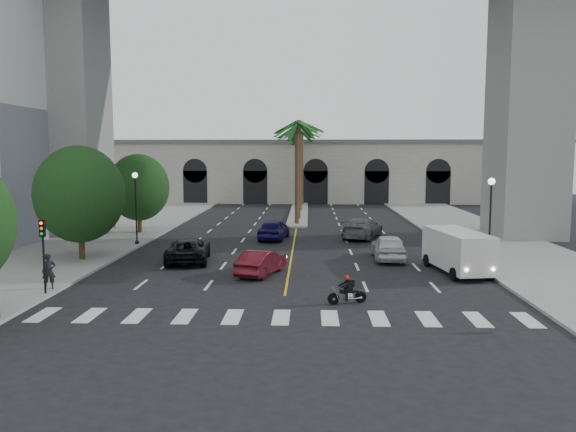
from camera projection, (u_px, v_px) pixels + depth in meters
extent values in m
plane|color=black|center=(283.00, 307.00, 24.59)|extent=(140.00, 140.00, 0.00)
cube|color=gray|center=(83.00, 247.00, 40.03)|extent=(8.00, 100.00, 0.15)
cube|color=gray|center=(509.00, 250.00, 38.91)|extent=(8.00, 100.00, 0.15)
cube|color=gray|center=(299.00, 213.00, 62.31)|extent=(2.00, 24.00, 0.20)
cube|color=silver|center=(301.00, 173.00, 78.76)|extent=(70.00, 10.00, 8.00)
cube|color=slate|center=(301.00, 142.00, 78.28)|extent=(71.00, 10.50, 0.50)
cube|color=gray|center=(528.00, 107.00, 44.58)|extent=(5.00, 6.00, 20.80)
cube|color=gray|center=(70.00, 108.00, 45.96)|extent=(5.00, 6.00, 20.80)
cylinder|color=#47331E|center=(297.00, 175.00, 51.86)|extent=(0.40, 0.40, 9.50)
cylinder|color=#47331E|center=(299.00, 172.00, 55.81)|extent=(0.40, 0.40, 9.80)
cylinder|color=#47331E|center=(297.00, 173.00, 59.82)|extent=(0.40, 0.40, 9.30)
cylinder|color=#47331E|center=(300.00, 168.00, 63.74)|extent=(0.40, 0.40, 10.10)
cylinder|color=#47331E|center=(299.00, 169.00, 67.75)|extent=(0.40, 0.40, 9.60)
cylinder|color=#47331E|center=(302.00, 167.00, 71.69)|extent=(0.40, 0.40, 9.90)
cylinder|color=#382616|center=(82.00, 242.00, 34.86)|extent=(0.36, 0.36, 2.45)
ellipsoid|color=black|center=(80.00, 194.00, 34.53)|extent=(5.44, 5.44, 5.98)
cylinder|color=#382616|center=(140.00, 221.00, 46.79)|extent=(0.36, 0.36, 2.27)
ellipsoid|color=black|center=(139.00, 187.00, 46.48)|extent=(5.04, 5.04, 5.54)
cylinder|color=black|center=(137.00, 243.00, 40.88)|extent=(0.28, 0.28, 0.36)
cylinder|color=black|center=(136.00, 210.00, 40.61)|extent=(0.11, 0.11, 5.00)
sphere|color=white|center=(135.00, 175.00, 40.32)|extent=(0.40, 0.40, 0.40)
cylinder|color=black|center=(488.00, 268.00, 32.09)|extent=(0.28, 0.28, 0.36)
cylinder|color=black|center=(490.00, 226.00, 31.81)|extent=(0.11, 0.11, 5.00)
sphere|color=white|center=(492.00, 181.00, 31.53)|extent=(0.40, 0.40, 0.40)
cylinder|color=black|center=(44.00, 260.00, 26.30)|extent=(0.10, 0.10, 3.50)
cube|color=black|center=(42.00, 228.00, 26.13)|extent=(0.25, 0.18, 0.80)
cylinder|color=black|center=(333.00, 299.00, 25.01)|extent=(0.54, 0.23, 0.53)
cylinder|color=black|center=(360.00, 297.00, 25.31)|extent=(0.54, 0.23, 0.53)
cube|color=silver|center=(348.00, 296.00, 25.16)|extent=(0.41, 0.34, 0.23)
cube|color=black|center=(345.00, 291.00, 25.11)|extent=(0.52, 0.32, 0.18)
cube|color=black|center=(354.00, 291.00, 25.20)|extent=(0.44, 0.31, 0.11)
cylinder|color=black|center=(338.00, 287.00, 25.00)|extent=(0.16, 0.48, 0.03)
cube|color=black|center=(349.00, 284.00, 25.12)|extent=(0.31, 0.39, 0.46)
cube|color=black|center=(352.00, 283.00, 25.14)|extent=(0.19, 0.29, 0.34)
sphere|color=red|center=(347.00, 278.00, 25.05)|extent=(0.23, 0.23, 0.23)
imported|color=silver|center=(389.00, 247.00, 35.55)|extent=(2.05, 4.85, 1.64)
imported|color=#541019|center=(261.00, 262.00, 31.18)|extent=(2.73, 4.45, 1.38)
imported|color=black|center=(188.00, 250.00, 34.88)|extent=(3.10, 5.63, 1.49)
imported|color=#5A5B5E|center=(362.00, 228.00, 44.53)|extent=(4.06, 6.09, 1.64)
imported|color=#171152|center=(274.00, 229.00, 43.87)|extent=(2.55, 4.96, 1.62)
cube|color=silver|center=(457.00, 249.00, 31.55)|extent=(2.91, 5.84, 2.07)
cube|color=black|center=(479.00, 253.00, 28.92)|extent=(1.93, 0.55, 0.88)
cylinder|color=black|center=(454.00, 274.00, 29.61)|extent=(0.40, 0.76, 0.72)
cylinder|color=black|center=(490.00, 273.00, 29.84)|extent=(0.40, 0.76, 0.72)
cylinder|color=black|center=(427.00, 260.00, 33.49)|extent=(0.40, 0.76, 0.72)
cylinder|color=black|center=(459.00, 260.00, 33.72)|extent=(0.40, 0.76, 0.72)
imported|color=black|center=(49.00, 271.00, 27.23)|extent=(0.75, 0.65, 1.73)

